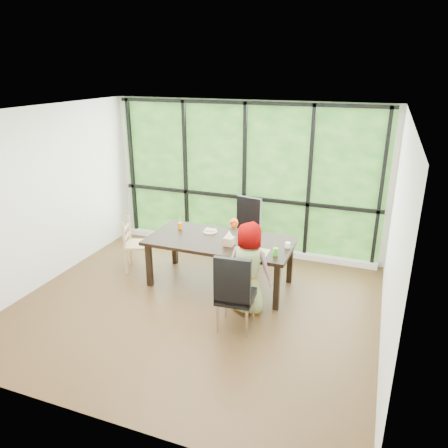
{
  "coord_description": "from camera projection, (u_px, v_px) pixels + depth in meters",
  "views": [
    {
      "loc": [
        2.25,
        -4.86,
        3.22
      ],
      "look_at": [
        0.19,
        0.65,
        1.05
      ],
      "focal_mm": 34.3,
      "sensor_mm": 36.0,
      "label": 1
    }
  ],
  "objects": [
    {
      "name": "foliage_backdrop",
      "position": [
        245.0,
        178.0,
        7.62
      ],
      "size": [
        4.8,
        0.02,
        2.65
      ],
      "primitive_type": "cube",
      "color": "#1B4514",
      "rests_on": "back_wall"
    },
    {
      "name": "chair_interior_leather",
      "position": [
        236.0,
        291.0,
        5.43
      ],
      "size": [
        0.49,
        0.49,
        1.08
      ],
      "primitive_type": "cube",
      "rotation": [
        0.0,
        0.0,
        3.22
      ],
      "color": "black",
      "rests_on": "ground"
    },
    {
      "name": "ground",
      "position": [
        196.0,
        306.0,
        6.13
      ],
      "size": [
        5.0,
        5.0,
        0.0
      ],
      "primitive_type": "plane",
      "color": "black",
      "rests_on": "ground"
    },
    {
      "name": "chair_end_beech",
      "position": [
        138.0,
        244.0,
        7.08
      ],
      "size": [
        0.51,
        0.53,
        0.9
      ],
      "primitive_type": "cube",
      "rotation": [
        0.0,
        0.0,
        1.9
      ],
      "color": "#A1845A",
      "rests_on": "ground"
    },
    {
      "name": "straw_white",
      "position": [
        180.0,
        220.0,
        6.87
      ],
      "size": [
        0.01,
        0.04,
        0.2
      ],
      "primitive_type": "cylinder",
      "rotation": [
        0.14,
        0.0,
        0.0
      ],
      "color": "white",
      "rests_on": "orange_cup"
    },
    {
      "name": "window_sill",
      "position": [
        242.0,
        247.0,
        8.0
      ],
      "size": [
        4.8,
        0.12,
        0.1
      ],
      "primitive_type": "cube",
      "color": "silver",
      "rests_on": "ground"
    },
    {
      "name": "crepe_rolls_far",
      "position": [
        210.0,
        230.0,
        6.78
      ],
      "size": [
        0.2,
        0.12,
        0.04
      ],
      "primitive_type": null,
      "color": "tan",
      "rests_on": "plate_far"
    },
    {
      "name": "crepe_rolls_near",
      "position": [
        253.0,
        249.0,
        6.08
      ],
      "size": [
        0.15,
        0.12,
        0.04
      ],
      "primitive_type": null,
      "color": "tan",
      "rests_on": "plate_near"
    },
    {
      "name": "green_cup",
      "position": [
        276.0,
        252.0,
        5.92
      ],
      "size": [
        0.07,
        0.07,
        0.11
      ],
      "primitive_type": "cylinder",
      "color": "green",
      "rests_on": "dining_table"
    },
    {
      "name": "placemat",
      "position": [
        254.0,
        252.0,
        6.06
      ],
      "size": [
        0.42,
        0.31,
        0.01
      ],
      "primitive_type": "cube",
      "color": "tan",
      "rests_on": "dining_table"
    },
    {
      "name": "straw_pink",
      "position": [
        276.0,
        245.0,
        5.89
      ],
      "size": [
        0.01,
        0.04,
        0.2
      ],
      "primitive_type": "cylinder",
      "rotation": [
        0.14,
        0.0,
        0.0
      ],
      "color": "pink",
      "rests_on": "green_cup"
    },
    {
      "name": "window_mullions",
      "position": [
        244.0,
        179.0,
        7.58
      ],
      "size": [
        4.8,
        0.06,
        2.65
      ],
      "primitive_type": null,
      "color": "black",
      "rests_on": "back_wall"
    },
    {
      "name": "white_mug",
      "position": [
        288.0,
        245.0,
        6.19
      ],
      "size": [
        0.08,
        0.08,
        0.08
      ],
      "primitive_type": "cylinder",
      "color": "white",
      "rests_on": "dining_table"
    },
    {
      "name": "plate_far",
      "position": [
        210.0,
        232.0,
        6.79
      ],
      "size": [
        0.22,
        0.22,
        0.01
      ],
      "primitive_type": "cylinder",
      "color": "white",
      "rests_on": "dining_table"
    },
    {
      "name": "back_wall",
      "position": [
        245.0,
        178.0,
        7.64
      ],
      "size": [
        5.0,
        0.0,
        5.0
      ],
      "primitive_type": "plane",
      "rotation": [
        1.57,
        0.0,
        0.0
      ],
      "color": "silver",
      "rests_on": "ground"
    },
    {
      "name": "plate_near",
      "position": [
        253.0,
        251.0,
        6.09
      ],
      "size": [
        0.21,
        0.21,
        0.01
      ],
      "primitive_type": "cylinder",
      "color": "white",
      "rests_on": "dining_table"
    },
    {
      "name": "chair_window_leather",
      "position": [
        244.0,
        230.0,
        7.48
      ],
      "size": [
        0.53,
        0.53,
        1.08
      ],
      "primitive_type": "cube",
      "rotation": [
        0.0,
        0.0,
        -0.17
      ],
      "color": "black",
      "rests_on": "ground"
    },
    {
      "name": "child_older",
      "position": [
        249.0,
        268.0,
        5.79
      ],
      "size": [
        0.68,
        0.48,
        1.31
      ],
      "primitive_type": "imported",
      "rotation": [
        0.0,
        0.0,
        3.04
      ],
      "color": "slate",
      "rests_on": "ground"
    },
    {
      "name": "tissue_box",
      "position": [
        229.0,
        241.0,
        6.27
      ],
      "size": [
        0.14,
        0.14,
        0.12
      ],
      "primitive_type": "cube",
      "color": "tan",
      "rests_on": "dining_table"
    },
    {
      "name": "tissue",
      "position": [
        229.0,
        234.0,
        6.23
      ],
      "size": [
        0.12,
        0.12,
        0.11
      ],
      "primitive_type": "cone",
      "color": "white",
      "rests_on": "tissue_box"
    },
    {
      "name": "dining_table",
      "position": [
        220.0,
        262.0,
        6.62
      ],
      "size": [
        2.22,
        1.08,
        0.75
      ],
      "primitive_type": "cube",
      "rotation": [
        0.0,
        0.0,
        0.01
      ],
      "color": "black",
      "rests_on": "ground"
    },
    {
      "name": "orange_cup",
      "position": [
        180.0,
        226.0,
        6.9
      ],
      "size": [
        0.07,
        0.07,
        0.1
      ],
      "primitive_type": "cylinder",
      "color": "orange",
      "rests_on": "dining_table"
    },
    {
      "name": "child_toddler",
      "position": [
        234.0,
        243.0,
        7.16
      ],
      "size": [
        0.32,
        0.21,
        0.87
      ],
      "primitive_type": "imported",
      "rotation": [
        0.0,
        0.0,
        -0.0
      ],
      "color": "#FA5918",
      "rests_on": "ground"
    }
  ]
}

